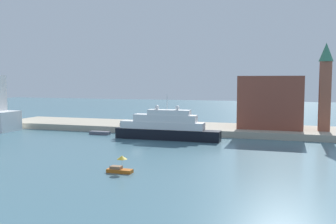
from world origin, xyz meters
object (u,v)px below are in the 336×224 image
Objects in this scene: large_yacht at (166,128)px; parked_car at (127,124)px; person_figure at (147,123)px; harbor_building at (271,102)px; mooring_bollard at (182,127)px; work_barge at (100,133)px; small_motorboat at (120,167)px; bell_tower at (325,83)px.

parked_car is at bearing 143.91° from large_yacht.
person_figure is (-10.17, 12.99, -0.51)m from large_yacht.
harbor_building is at bearing 10.14° from person_figure.
parked_car reaches higher than mooring_bollard.
person_figure reaches higher than mooring_bollard.
harbor_building is at bearing 10.70° from parked_car.
parked_car is 5.87m from person_figure.
mooring_bollard is at bearing 14.28° from work_barge.
large_yacht is 1.58× the size of harbor_building.
small_motorboat is at bearing -88.22° from mooring_bollard.
large_yacht is at bearing -8.61° from work_barge.
small_motorboat reaches higher than mooring_bollard.
small_motorboat is 0.25× the size of harbor_building.
small_motorboat is 59.87m from harbor_building.
parked_car is at bearing 112.16° from small_motorboat.
harbor_building is 0.75× the size of bell_tower.
parked_car reaches higher than work_barge.
parked_car is (4.79, 8.43, 1.91)m from work_barge.
bell_tower reaches higher than harbor_building.
small_motorboat is 0.18× the size of bell_tower.
large_yacht is at bearing 95.42° from small_motorboat.
large_yacht reaches higher than mooring_bollard.
work_barge is 49.68m from harbor_building.
person_figure is at bearing 14.17° from parked_car.
work_barge is at bearing -167.95° from bell_tower.
parked_car is (-41.34, -7.81, -6.83)m from harbor_building.
work_barge is 23.43m from mooring_bollard.
large_yacht is 19.63m from parked_car.
harbor_building reaches higher than large_yacht.
large_yacht reaches higher than work_barge.
bell_tower is 5.44× the size of parked_car.
large_yacht is 9.16m from mooring_bollard.
mooring_bollard is (12.17, -4.10, -0.39)m from person_figure.
bell_tower is (36.13, 51.63, 13.74)m from small_motorboat.
person_figure is (-49.68, -2.97, -12.08)m from bell_tower.
mooring_bollard is at bearing -155.96° from harbor_building.
work_barge is 6.90× the size of mooring_bollard.
person_figure is 12.85m from mooring_bollard.
parked_car is 18.05m from mooring_bollard.
mooring_bollard is at bearing -18.63° from person_figure.
harbor_building is 4.07× the size of parked_car.
large_yacht reaches higher than parked_car.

